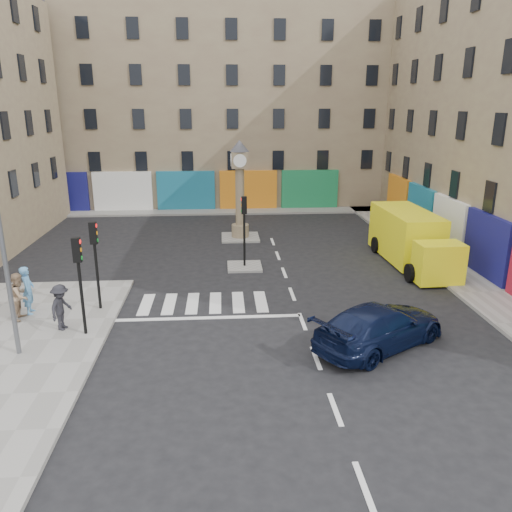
{
  "coord_description": "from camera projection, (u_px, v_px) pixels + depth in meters",
  "views": [
    {
      "loc": [
        -3.1,
        -17.15,
        8.4
      ],
      "look_at": [
        -1.69,
        3.57,
        2.0
      ],
      "focal_mm": 35.0,
      "sensor_mm": 36.0,
      "label": 1
    }
  ],
  "objects": [
    {
      "name": "island_near",
      "position": [
        245.0,
        266.0,
        26.51
      ],
      "size": [
        1.8,
        1.8,
        0.12
      ],
      "primitive_type": "cube",
      "color": "gray",
      "rests_on": "ground"
    },
    {
      "name": "pedestrian_blue",
      "position": [
        28.0,
        290.0,
        20.15
      ],
      "size": [
        0.59,
        0.8,
        1.99
      ],
      "primitive_type": "imported",
      "rotation": [
        0.0,
        0.0,
        1.74
      ],
      "color": "#528BBC",
      "rests_on": "sidewalk_left"
    },
    {
      "name": "navy_sedan",
      "position": [
        380.0,
        326.0,
        17.75
      ],
      "size": [
        5.72,
        4.78,
        1.57
      ],
      "primitive_type": "imported",
      "rotation": [
        0.0,
        0.0,
        2.15
      ],
      "color": "black",
      "rests_on": "ground"
    },
    {
      "name": "yellow_van",
      "position": [
        411.0,
        239.0,
        26.88
      ],
      "size": [
        2.79,
        7.65,
        2.76
      ],
      "rotation": [
        0.0,
        0.0,
        0.03
      ],
      "color": "#FFF515",
      "rests_on": "ground"
    },
    {
      "name": "sidewalk_far",
      "position": [
        212.0,
        211.0,
        39.91
      ],
      "size": [
        32.0,
        2.4,
        0.15
      ],
      "primitive_type": "cube",
      "color": "gray",
      "rests_on": "ground"
    },
    {
      "name": "building_far",
      "position": [
        210.0,
        101.0,
        42.96
      ],
      "size": [
        32.0,
        10.0,
        17.0
      ],
      "primitive_type": "cube",
      "color": "#8B7C5D",
      "rests_on": "ground"
    },
    {
      "name": "ground",
      "position": [
        306.0,
        333.0,
        19.03
      ],
      "size": [
        120.0,
        120.0,
        0.0
      ],
      "primitive_type": "plane",
      "color": "black",
      "rests_on": "ground"
    },
    {
      "name": "pedestrian_tan",
      "position": [
        20.0,
        296.0,
        19.66
      ],
      "size": [
        0.74,
        0.94,
        1.9
      ],
      "primitive_type": "imported",
      "rotation": [
        0.0,
        0.0,
        1.54
      ],
      "color": "#977A5D",
      "rests_on": "sidewalk_left"
    },
    {
      "name": "traffic_light_island",
      "position": [
        244.0,
        220.0,
        25.76
      ],
      "size": [
        0.28,
        0.22,
        3.7
      ],
      "color": "black",
      "rests_on": "island_near"
    },
    {
      "name": "sidewalk_right",
      "position": [
        426.0,
        252.0,
        29.1
      ],
      "size": [
        2.6,
        30.0,
        0.15
      ],
      "primitive_type": "cube",
      "color": "gray",
      "rests_on": "ground"
    },
    {
      "name": "clock_pillar",
      "position": [
        240.0,
        184.0,
        31.19
      ],
      "size": [
        1.2,
        1.2,
        6.1
      ],
      "color": "#8C7E5C",
      "rests_on": "island_far"
    },
    {
      "name": "traffic_light_left_near",
      "position": [
        79.0,
        271.0,
        17.91
      ],
      "size": [
        0.28,
        0.22,
        3.7
      ],
      "color": "black",
      "rests_on": "sidewalk_left"
    },
    {
      "name": "island_far",
      "position": [
        240.0,
        237.0,
        32.23
      ],
      "size": [
        2.4,
        2.4,
        0.12
      ],
      "primitive_type": "cube",
      "color": "gray",
      "rests_on": "ground"
    },
    {
      "name": "traffic_light_left_far",
      "position": [
        95.0,
        252.0,
        20.2
      ],
      "size": [
        0.28,
        0.22,
        3.7
      ],
      "color": "black",
      "rests_on": "sidewalk_left"
    },
    {
      "name": "pedestrian_dark",
      "position": [
        61.0,
        307.0,
        18.73
      ],
      "size": [
        0.94,
        1.28,
        1.79
      ],
      "primitive_type": "imported",
      "rotation": [
        0.0,
        0.0,
        1.31
      ],
      "color": "#222227",
      "rests_on": "sidewalk_left"
    }
  ]
}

